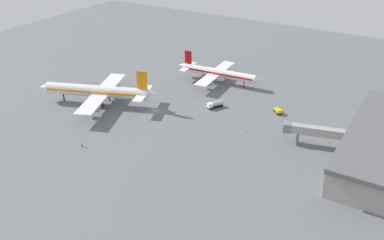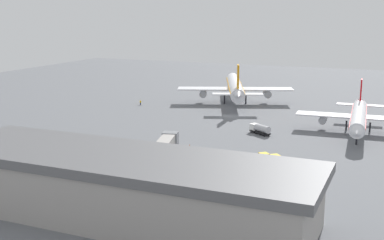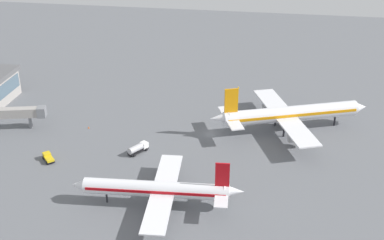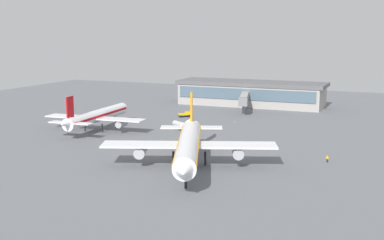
# 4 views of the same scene
# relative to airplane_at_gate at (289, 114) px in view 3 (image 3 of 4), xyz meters

# --- Properties ---
(ground) EXTENTS (288.00, 288.00, 0.00)m
(ground) POSITION_rel_airplane_at_gate_xyz_m (6.02, -22.54, -5.43)
(ground) COLOR slate
(airplane_at_gate) EXTENTS (38.81, 47.07, 14.92)m
(airplane_at_gate) POSITION_rel_airplane_at_gate_xyz_m (0.00, 0.00, 0.00)
(airplane_at_gate) COLOR white
(airplane_at_gate) RESTS_ON ground
(airplane_taxiing) EXTENTS (32.27, 40.17, 12.22)m
(airplane_taxiing) POSITION_rel_airplane_at_gate_xyz_m (43.50, -29.83, -0.98)
(airplane_taxiing) COLOR white
(airplane_taxiing) RESTS_ON ground
(fuel_truck) EXTENTS (6.32, 5.03, 2.50)m
(fuel_truck) POSITION_rel_airplane_at_gate_xyz_m (20.48, -40.81, -4.04)
(fuel_truck) COLOR black
(fuel_truck) RESTS_ON ground
(pushback_tractor) EXTENTS (4.55, 4.34, 1.90)m
(pushback_tractor) POSITION_rel_airplane_at_gate_xyz_m (28.66, -63.53, -4.46)
(pushback_tractor) COLOR black
(pushback_tractor) RESTS_ON ground
(ground_crew_worker) EXTENTS (0.58, 0.42, 1.67)m
(ground_crew_worker) POSITION_rel_airplane_at_gate_xyz_m (-27.57, -17.23, -4.58)
(ground_crew_worker) COLOR #1E2338
(ground_crew_worker) RESTS_ON ground
(jet_bridge) EXTENTS (7.88, 20.64, 6.74)m
(jet_bridge) POSITION_rel_airplane_at_gate_xyz_m (12.53, -81.37, -0.29)
(jet_bridge) COLOR #9E9993
(jet_bridge) RESTS_ON ground
(safety_cone_near_gate) EXTENTS (0.44, 0.44, 0.60)m
(safety_cone_near_gate) POSITION_rel_airplane_at_gate_xyz_m (8.74, -59.39, -5.13)
(safety_cone_near_gate) COLOR #EA590C
(safety_cone_near_gate) RESTS_ON ground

